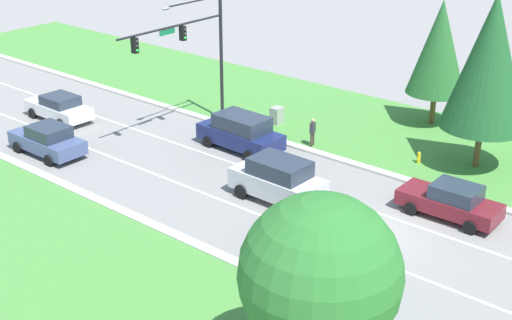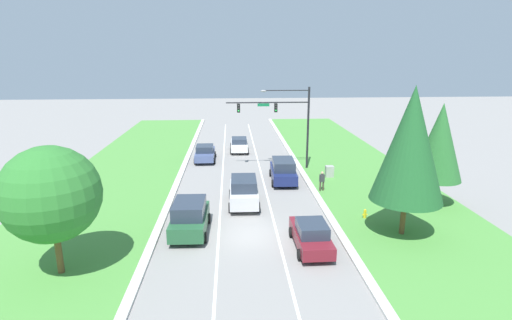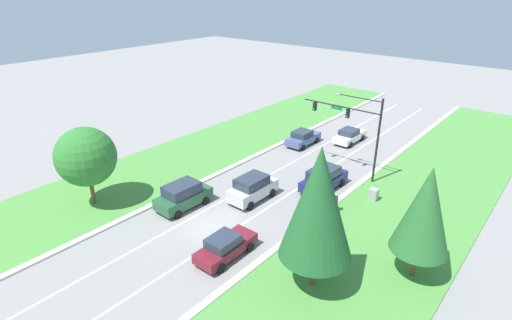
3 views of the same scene
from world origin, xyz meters
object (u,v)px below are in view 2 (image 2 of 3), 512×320
Objects in this scene: burgundy_sedan at (311,235)px; slate_blue_sedan at (205,153)px; white_sedan at (239,144)px; pedestrian at (322,181)px; fire_hydrant at (365,214)px; silver_suv at (244,191)px; conifer_near_right_tree at (410,144)px; oak_near_left_tree at (51,194)px; conifer_far_right_tree at (440,142)px; navy_suv at (283,170)px; forest_suv at (190,217)px; traffic_signal_mast at (285,115)px; utility_cabinet at (329,172)px.

burgundy_sedan is 1.00× the size of slate_blue_sedan.
pedestrian is (6.33, -14.41, 0.13)m from white_sedan.
silver_suv is at bearing 159.02° from fire_hydrant.
conifer_near_right_tree is 1.38× the size of oak_near_left_tree.
conifer_near_right_tree is at bearing -55.11° from slate_blue_sedan.
conifer_far_right_tree is at bearing -2.70° from silver_suv.
pedestrian is at bearing 106.41° from fire_hydrant.
navy_suv is at bearing 47.58° from oak_near_left_tree.
conifer_near_right_tree is at bearing -66.68° from white_sedan.
forest_suv is 17.51m from slate_blue_sedan.
silver_suv is 2.69× the size of pedestrian.
traffic_signal_mast is 11.08m from silver_suv.
forest_suv is 12.14m from pedestrian.
conifer_near_right_tree is at bearing -59.80° from navy_suv.
forest_suv is at bearing 36.12° from oak_near_left_tree.
pedestrian is at bearing -65.72° from white_sedan.
fire_hydrant is (11.64, -16.06, -0.49)m from slate_blue_sedan.
conifer_near_right_tree is (13.12, -18.57, 4.84)m from slate_blue_sedan.
oak_near_left_tree reaches higher than white_sedan.
utility_cabinet is at bearing 90.80° from fire_hydrant.
silver_suv is 0.61× the size of conifer_far_right_tree.
burgundy_sedan is at bearing -92.13° from traffic_signal_mast.
silver_suv is 8.64m from fire_hydrant.
pedestrian is 0.26× the size of oak_near_left_tree.
conifer_far_right_tree is (5.82, 2.23, 4.40)m from fire_hydrant.
forest_suv is at bearing -123.41° from navy_suv.
white_sedan is 22.92m from conifer_far_right_tree.
traffic_signal_mast is 1.69× the size of forest_suv.
pedestrian is 0.19× the size of conifer_near_right_tree.
silver_suv is 4.22× the size of utility_cabinet.
burgundy_sedan is at bearing -81.02° from white_sedan.
white_sedan is 0.62× the size of conifer_far_right_tree.
traffic_signal_mast is at bearing 66.71° from silver_suv.
white_sedan is 1.02× the size of slate_blue_sedan.
conifer_far_right_tree is (7.49, -3.44, 3.81)m from pedestrian.
conifer_far_right_tree reaches higher than white_sedan.
navy_suv is (-0.59, -3.93, -4.23)m from traffic_signal_mast.
navy_suv is 4.64× the size of utility_cabinet.
conifer_far_right_tree is (5.95, -7.16, 4.21)m from utility_cabinet.
pedestrian is at bearing -43.85° from navy_suv.
pedestrian reaches higher than slate_blue_sedan.
traffic_signal_mast is 1.68× the size of white_sedan.
silver_suv reaches higher than pedestrian.
oak_near_left_tree is (-13.13, -14.37, 3.23)m from navy_suv.
fire_hydrant is at bearing 40.48° from burgundy_sedan.
oak_near_left_tree reaches higher than fire_hydrant.
silver_suv reaches higher than forest_suv.
forest_suv reaches higher than navy_suv.
fire_hydrant is 6.08m from conifer_near_right_tree.
burgundy_sedan is at bearing -138.74° from fire_hydrant.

